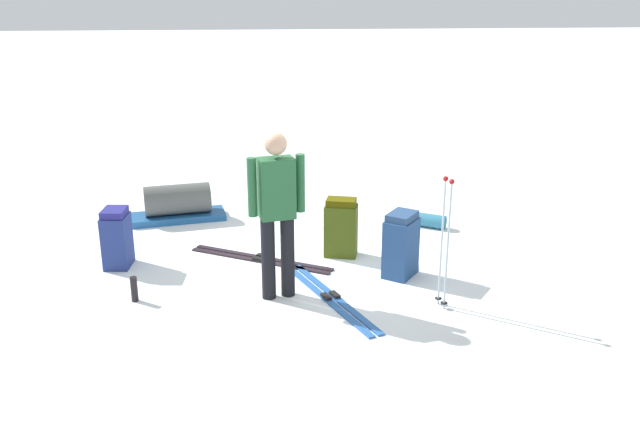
{
  "coord_description": "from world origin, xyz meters",
  "views": [
    {
      "loc": [
        -6.93,
        0.59,
        3.05
      ],
      "look_at": [
        0.0,
        0.0,
        0.7
      ],
      "focal_mm": 38.26,
      "sensor_mm": 36.0,
      "label": 1
    }
  ],
  "objects": [
    {
      "name": "backpack_bright",
      "position": [
        -0.2,
        -0.86,
        0.35
      ],
      "size": [
        0.47,
        0.45,
        0.72
      ],
      "color": "navy",
      "rests_on": "ground_plane"
    },
    {
      "name": "thermos_bottle",
      "position": [
        -0.6,
        1.92,
        0.13
      ],
      "size": [
        0.07,
        0.07,
        0.26
      ],
      "primitive_type": "cylinder",
      "color": "black",
      "rests_on": "ground_plane"
    },
    {
      "name": "ski_pair_near",
      "position": [
        -0.71,
        -0.05,
        0.01
      ],
      "size": [
        1.71,
        0.84,
        0.05
      ],
      "color": "#285AA2",
      "rests_on": "ground_plane"
    },
    {
      "name": "sleeping_mat_rolled",
      "position": [
        1.32,
        -1.48,
        0.09
      ],
      "size": [
        0.43,
        0.57,
        0.18
      ],
      "primitive_type": "cylinder",
      "rotation": [
        0.0,
        1.57,
        1.04
      ],
      "color": "teal",
      "rests_on": "ground_plane"
    },
    {
      "name": "skier_standing",
      "position": [
        -0.6,
        0.47,
        0.95
      ],
      "size": [
        0.29,
        0.56,
        1.7
      ],
      "color": "black",
      "rests_on": "ground_plane"
    },
    {
      "name": "ski_poles_planted_near",
      "position": [
        -0.97,
        -1.12,
        0.73
      ],
      "size": [
        0.17,
        0.1,
        1.32
      ],
      "color": "#A9BCC7",
      "rests_on": "ground_plane"
    },
    {
      "name": "backpack_small_spare",
      "position": [
        0.33,
        2.25,
        0.33
      ],
      "size": [
        0.37,
        0.3,
        0.68
      ],
      "color": "navy",
      "rests_on": "ground_plane"
    },
    {
      "name": "gear_sled",
      "position": [
        1.86,
        1.75,
        0.22
      ],
      "size": [
        0.68,
        1.29,
        0.49
      ],
      "color": "#1F548E",
      "rests_on": "ground_plane"
    },
    {
      "name": "ski_pair_far",
      "position": [
        0.36,
        0.66,
        0.01
      ],
      "size": [
        1.0,
        1.64,
        0.05
      ],
      "color": "black",
      "rests_on": "ground_plane"
    },
    {
      "name": "backpack_large_dark",
      "position": [
        0.43,
        -0.28,
        0.34
      ],
      "size": [
        0.33,
        0.42,
        0.69
      ],
      "color": "#424F12",
      "rests_on": "ground_plane"
    },
    {
      "name": "ground_plane",
      "position": [
        0.0,
        0.0,
        0.0
      ],
      "size": [
        80.0,
        80.0,
        0.0
      ],
      "primitive_type": "plane",
      "color": "white"
    }
  ]
}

